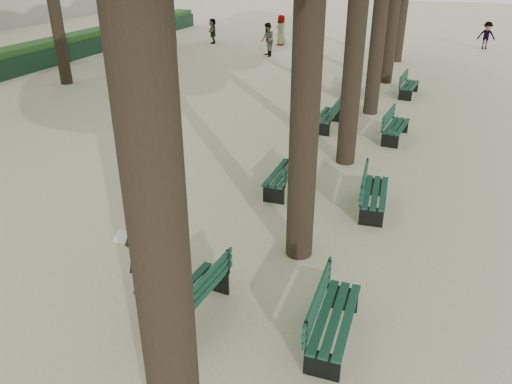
% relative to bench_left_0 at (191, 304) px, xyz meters
% --- Properties ---
extents(ground, '(120.00, 120.00, 0.00)m').
position_rel_bench_left_0_xyz_m(ground, '(-0.37, -0.55, -0.27)').
color(ground, beige).
rests_on(ground, ground).
extents(bench_left_0, '(0.73, 1.84, 0.92)m').
position_rel_bench_left_0_xyz_m(bench_left_0, '(0.00, 0.00, 0.00)').
color(bench_left_0, black).
rests_on(bench_left_0, ground).
extents(bench_left_1, '(0.58, 1.80, 0.92)m').
position_rel_bench_left_0_xyz_m(bench_left_1, '(0.00, 5.14, 0.00)').
color(bench_left_1, black).
rests_on(bench_left_1, ground).
extents(bench_left_2, '(0.59, 1.81, 0.92)m').
position_rel_bench_left_0_xyz_m(bench_left_2, '(0.00, 10.21, 0.00)').
color(bench_left_2, black).
rests_on(bench_left_2, ground).
extents(bench_left_3, '(0.75, 1.85, 0.92)m').
position_rel_bench_left_0_xyz_m(bench_left_3, '(-0.00, 15.18, 0.00)').
color(bench_left_3, black).
rests_on(bench_left_3, ground).
extents(bench_right_0, '(0.59, 1.80, 0.92)m').
position_rel_bench_left_0_xyz_m(bench_right_0, '(2.27, 0.25, 0.00)').
color(bench_right_0, black).
rests_on(bench_right_0, ground).
extents(bench_right_1, '(0.69, 1.83, 0.92)m').
position_rel_bench_left_0_xyz_m(bench_right_1, '(2.27, 4.80, 0.00)').
color(bench_right_1, black).
rests_on(bench_right_1, ground).
extents(bench_right_2, '(0.75, 1.85, 0.92)m').
position_rel_bench_left_0_xyz_m(bench_right_2, '(2.27, 9.83, 0.00)').
color(bench_right_2, black).
rests_on(bench_right_2, ground).
extents(bench_right_3, '(0.74, 1.85, 0.92)m').
position_rel_bench_left_0_xyz_m(bench_right_3, '(2.27, 15.39, 0.00)').
color(bench_right_3, black).
rests_on(bench_right_3, ground).
extents(man_with_map, '(0.65, 0.71, 1.66)m').
position_rel_bench_left_0_xyz_m(man_with_map, '(-1.13, 0.37, 0.56)').
color(man_with_map, black).
rests_on(man_with_map, ground).
extents(pedestrian_b, '(1.03, 0.34, 1.59)m').
position_rel_bench_left_0_xyz_m(pedestrian_b, '(5.77, 28.00, 0.52)').
color(pedestrian_b, '#262628').
rests_on(pedestrian_b, ground).
extents(pedestrian_a, '(0.79, 0.93, 1.81)m').
position_rel_bench_left_0_xyz_m(pedestrian_a, '(-5.86, 21.47, 0.63)').
color(pedestrian_a, '#262628').
rests_on(pedestrian_a, ground).
extents(pedestrian_e, '(0.77, 1.44, 1.53)m').
position_rel_bench_left_0_xyz_m(pedestrian_e, '(-10.51, 24.40, 0.49)').
color(pedestrian_e, '#262628').
rests_on(pedestrian_e, ground).
extents(pedestrian_d, '(0.46, 0.92, 1.80)m').
position_rel_bench_left_0_xyz_m(pedestrian_d, '(-6.22, 25.24, 0.63)').
color(pedestrian_d, '#262628').
rests_on(pedestrian_d, ground).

